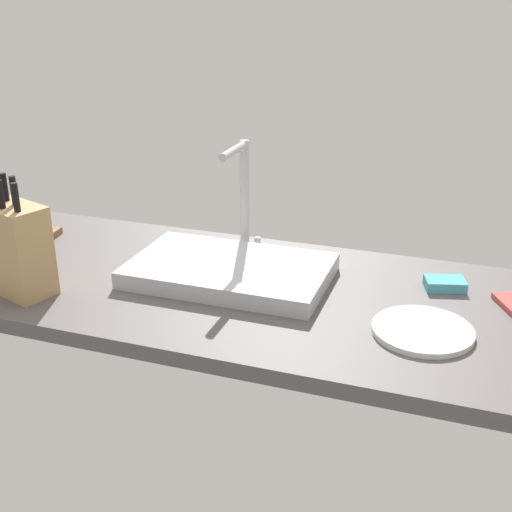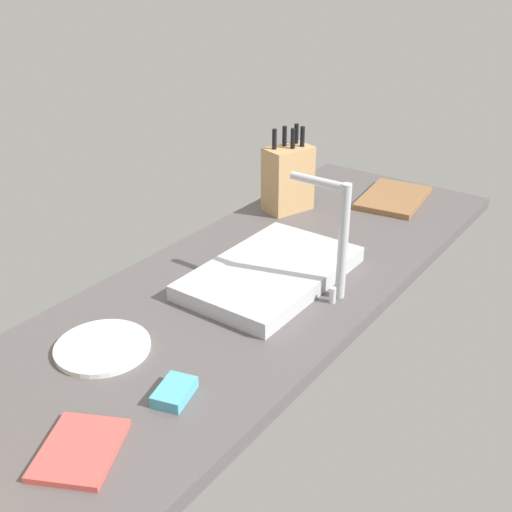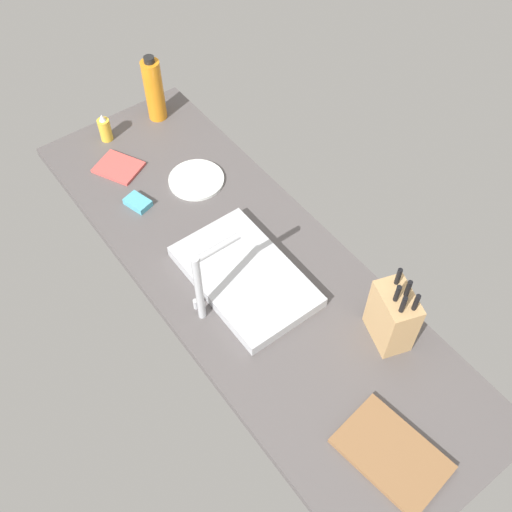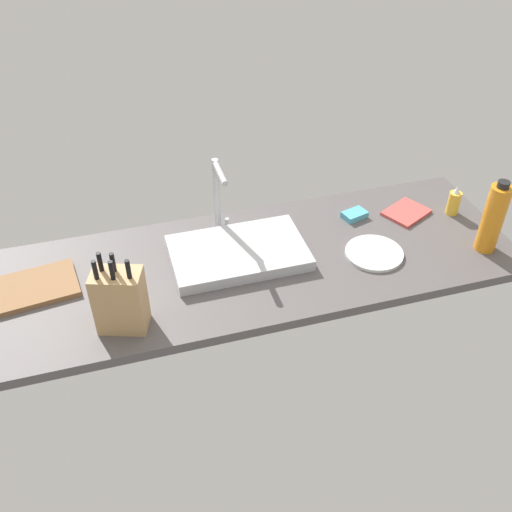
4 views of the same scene
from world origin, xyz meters
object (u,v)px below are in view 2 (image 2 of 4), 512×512
at_px(cutting_board, 393,198).
at_px(dish_towel, 80,450).
at_px(dinner_plate, 103,347).
at_px(faucet, 337,230).
at_px(knife_block, 288,178).
at_px(dish_sponge, 174,392).
at_px(sink_basin, 271,273).

bearing_deg(cutting_board, dish_towel, 2.25).
relative_size(dinner_plate, dish_towel, 1.27).
xyz_separation_m(faucet, dinner_plate, (0.49, -0.28, -0.17)).
xyz_separation_m(cutting_board, dish_towel, (1.38, 0.05, -0.00)).
xyz_separation_m(knife_block, dish_sponge, (0.91, 0.33, -0.09)).
bearing_deg(cutting_board, knife_block, -42.28).
xyz_separation_m(sink_basin, dinner_plate, (0.46, -0.12, -0.01)).
xyz_separation_m(sink_basin, dish_sponge, (0.49, 0.11, -0.01)).
relative_size(cutting_board, dish_towel, 1.77).
relative_size(sink_basin, faucet, 1.59).
xyz_separation_m(sink_basin, dish_towel, (0.69, 0.08, -0.01)).
height_order(sink_basin, knife_block, knife_block).
bearing_deg(cutting_board, dinner_plate, -7.04).
bearing_deg(faucet, cutting_board, -167.89).
bearing_deg(knife_block, dish_sponge, 38.90).
relative_size(knife_block, dinner_plate, 1.32).
relative_size(dish_towel, dish_sponge, 1.78).
distance_m(faucet, dish_towel, 0.74).
xyz_separation_m(knife_block, dinner_plate, (0.88, 0.10, -0.10)).
distance_m(faucet, dinner_plate, 0.59).
height_order(faucet, dinner_plate, faucet).
bearing_deg(dish_towel, faucet, 173.03).
bearing_deg(faucet, dinner_plate, -30.13).
bearing_deg(faucet, dish_towel, -6.97).
xyz_separation_m(faucet, cutting_board, (-0.66, -0.14, -0.17)).
height_order(sink_basin, dish_towel, sink_basin).
distance_m(knife_block, dinner_plate, 0.89).
bearing_deg(sink_basin, dish_sponge, 12.89).
bearing_deg(dish_towel, dish_sponge, 170.57).
height_order(knife_block, dish_towel, knife_block).
relative_size(sink_basin, dish_sponge, 5.19).
relative_size(faucet, dish_sponge, 3.25).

